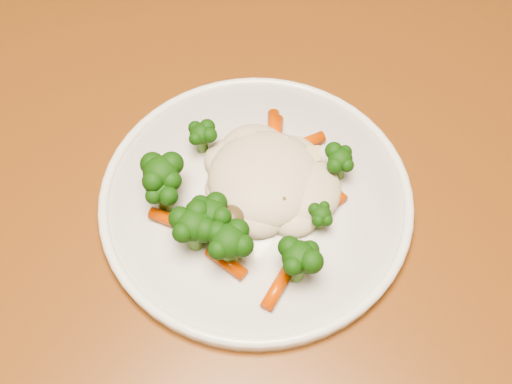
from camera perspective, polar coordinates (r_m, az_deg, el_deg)
dining_table at (r=0.72m, az=1.11°, el=-2.21°), size 1.44×1.09×0.75m
plate at (r=0.62m, az=0.00°, el=-0.68°), size 0.30×0.30×0.01m
meal at (r=0.59m, az=-0.95°, el=0.06°), size 0.20×0.20×0.05m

